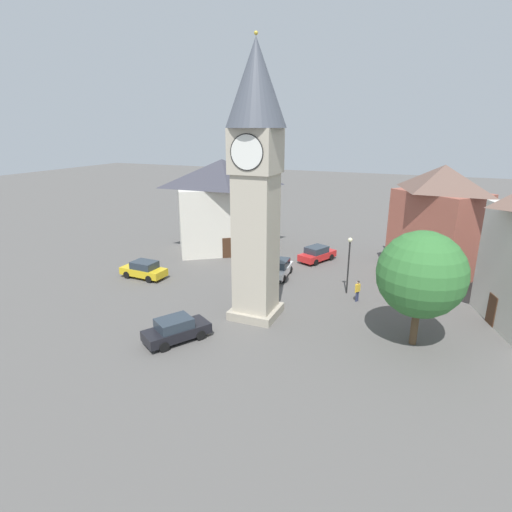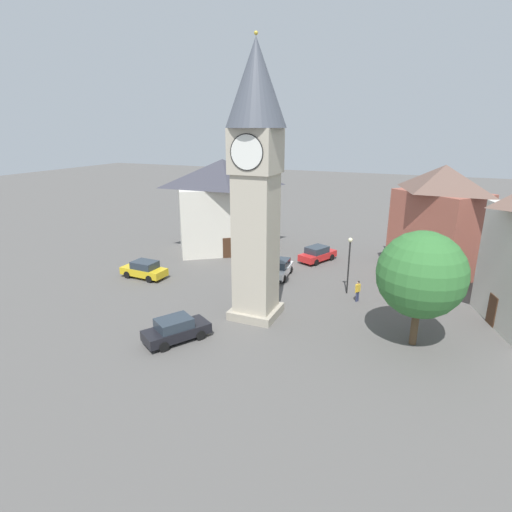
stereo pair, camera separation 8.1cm
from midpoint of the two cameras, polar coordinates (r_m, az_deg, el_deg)
The scene contains 11 objects.
ground_plane at distance 29.43m, azimuth -0.08°, elevation -8.24°, with size 200.00×200.00×0.00m, color #565451.
clock_tower at distance 26.60m, azimuth -0.09°, elevation 12.73°, with size 3.82×3.82×18.15m.
car_blue_kerb at distance 26.32m, azimuth -11.18°, elevation -10.03°, with size 3.58×4.40×1.53m.
car_silver_kerb at distance 36.52m, azimuth 3.12°, elevation -1.74°, with size 2.08×4.26×1.53m.
car_red_corner at distance 37.53m, azimuth -15.45°, elevation -1.83°, with size 4.20×1.96×1.53m.
car_white_side at distance 41.09m, azimuth 8.47°, elevation 0.30°, with size 3.21×4.46×1.53m.
pedestrian at distance 32.18m, azimuth 13.94°, elevation -4.50°, with size 0.37×0.50×1.69m.
tree at distance 25.83m, azimuth 21.99°, elevation -2.42°, with size 5.19×5.19×7.15m.
building_shop_left at distance 39.84m, azimuth 24.05°, elevation 4.66°, with size 9.01×8.66×9.75m.
building_corner_back at distance 43.84m, azimuth -4.71°, elevation 7.14°, with size 11.69×10.93×9.68m.
lamp_post at distance 32.86m, azimuth 12.79°, elevation -0.01°, with size 0.36×0.36×4.63m.
Camera 1 is at (10.40, -24.38, 12.79)m, focal length 28.65 mm.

